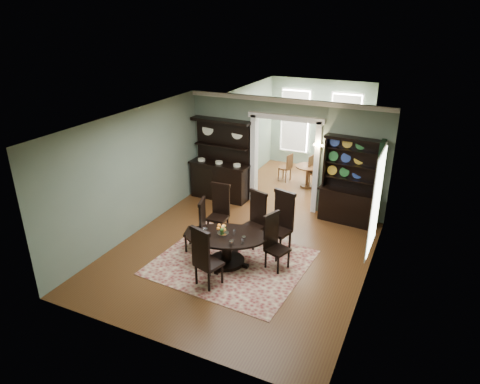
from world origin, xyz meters
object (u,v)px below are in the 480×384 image
object	(u,v)px
sideboard	(221,171)
welsh_dresser	(348,192)
dining_table	(227,244)
parlor_table	(307,173)

from	to	relation	value
sideboard	welsh_dresser	distance (m)	3.63
dining_table	welsh_dresser	bearing A→B (deg)	40.13
welsh_dresser	dining_table	bearing A→B (deg)	-116.56
dining_table	parlor_table	distance (m)	4.95
welsh_dresser	sideboard	bearing A→B (deg)	-175.04
welsh_dresser	parlor_table	distance (m)	2.44
dining_table	welsh_dresser	distance (m)	3.67
sideboard	parlor_table	xyz separation A→B (m)	(2.04, 1.84, -0.36)
welsh_dresser	parlor_table	bearing A→B (deg)	135.68
sideboard	parlor_table	distance (m)	2.78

